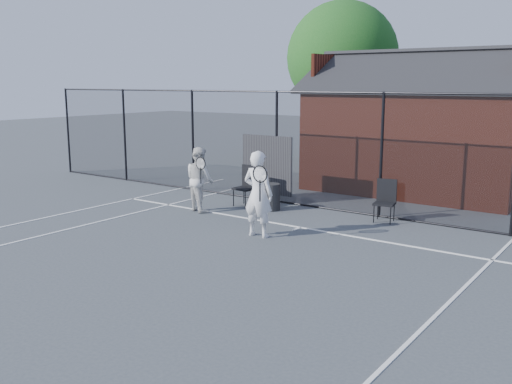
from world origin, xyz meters
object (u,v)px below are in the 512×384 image
Objects in this scene: clubhouse at (421,137)px; chair_left at (245,187)px; player_front at (258,194)px; waste_bin at (271,197)px; player_back at (200,179)px; chair_right at (384,202)px.

chair_left is at bearing -120.61° from clubhouse.
player_front is 2.61m from waste_bin.
player_back reaches higher than chair_right.
chair_left is 3.73m from chair_right.
chair_left is at bearing 177.17° from chair_right.
chair_right is (4.29, 1.60, -0.33)m from player_back.
player_back is 1.86m from waste_bin.
player_front is 3.24m from chair_right.
waste_bin is (-2.86, -0.50, -0.14)m from chair_right.
player_back is at bearing -120.16° from clubhouse.
player_front is at bearing -23.49° from player_back.
player_back is 2.38× the size of waste_bin.
chair_right is at bearing 9.92° from waste_bin.
clubhouse is 6.99m from player_back.
chair_left is 1.08× the size of chair_right.
chair_left is 0.86m from waste_bin.
player_back is at bearing -170.03° from chair_right.
player_front is 2.68× the size of waste_bin.
player_front is 1.89× the size of chair_right.
clubhouse is 9.52× the size of waste_bin.
chair_right is 1.41× the size of waste_bin.
clubhouse is at bearing 89.75° from chair_right.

